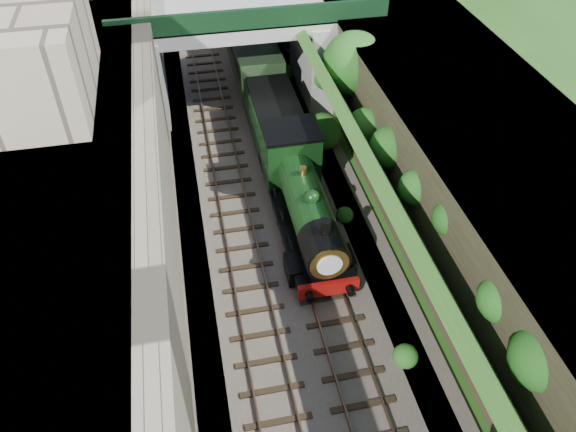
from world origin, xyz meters
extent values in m
plane|color=#1E4714|center=(0.00, 0.00, 0.00)|extent=(160.00, 160.00, 0.00)
cube|color=#473F38|center=(0.00, 20.00, 0.10)|extent=(10.00, 90.00, 0.20)
cube|color=#756B56|center=(-5.50, 20.00, 3.50)|extent=(1.00, 90.00, 7.00)
cube|color=#262628|center=(-9.00, 20.00, 3.50)|extent=(6.00, 90.00, 7.00)
cube|color=#262628|center=(9.50, 20.00, 3.12)|extent=(8.00, 90.00, 6.25)
cube|color=#1E4714|center=(5.00, 20.00, 2.70)|extent=(4.02, 90.00, 6.36)
sphere|color=#194C14|center=(6.03, -1.21, 4.57)|extent=(2.22, 2.22, 2.22)
sphere|color=#194C14|center=(5.95, 1.30, 4.45)|extent=(1.77, 1.77, 1.77)
sphere|color=#194C14|center=(5.99, 5.48, 4.50)|extent=(1.61, 1.61, 1.61)
sphere|color=#194C14|center=(5.67, 8.20, 3.99)|extent=(1.65, 1.65, 1.65)
sphere|color=#194C14|center=(5.62, 11.42, 3.91)|extent=(2.13, 2.13, 2.13)
sphere|color=#194C14|center=(5.28, 14.24, 3.35)|extent=(1.98, 1.98, 1.98)
sphere|color=#194C14|center=(3.91, 17.48, 1.14)|extent=(2.21, 2.21, 2.21)
sphere|color=#194C14|center=(4.94, 20.89, 2.80)|extent=(1.63, 1.63, 1.63)
sphere|color=#194C14|center=(5.46, 22.03, 3.64)|extent=(1.51, 1.51, 1.51)
sphere|color=#194C14|center=(5.44, 26.09, 3.61)|extent=(2.38, 2.38, 2.38)
sphere|color=#194C14|center=(4.40, 29.19, 1.92)|extent=(2.02, 2.02, 2.02)
sphere|color=#194C14|center=(3.89, 37.01, 1.09)|extent=(2.17, 2.17, 2.17)
cube|color=black|center=(-2.00, 20.00, 0.24)|extent=(2.50, 90.00, 0.07)
cube|color=brown|center=(-2.72, 20.00, 0.33)|extent=(0.08, 90.00, 0.14)
cube|color=brown|center=(-1.28, 20.00, 0.33)|extent=(0.08, 90.00, 0.14)
cube|color=black|center=(1.20, 20.00, 0.24)|extent=(2.50, 90.00, 0.07)
cube|color=brown|center=(0.48, 20.00, 0.33)|extent=(0.08, 90.00, 0.14)
cube|color=brown|center=(1.92, 20.00, 0.33)|extent=(0.08, 90.00, 0.14)
cube|color=gray|center=(0.50, 24.00, 5.70)|extent=(16.00, 6.00, 0.90)
cube|color=#12341A|center=(0.50, 21.15, 6.65)|extent=(16.00, 0.30, 1.20)
cube|color=gray|center=(-5.50, 24.00, 2.85)|extent=(1.40, 6.40, 5.70)
cube|color=gray|center=(5.20, 24.00, 2.85)|extent=(2.40, 6.40, 5.70)
cube|color=gray|center=(-9.50, 14.00, 9.00)|extent=(4.00, 8.00, 4.00)
cylinder|color=black|center=(5.80, 18.39, 2.20)|extent=(0.30, 0.30, 4.40)
sphere|color=#194C14|center=(5.80, 18.39, 4.80)|extent=(3.60, 3.60, 3.60)
sphere|color=#194C14|center=(6.30, 19.19, 4.20)|extent=(2.40, 2.40, 2.40)
cube|color=black|center=(1.20, 9.98, 0.50)|extent=(2.40, 8.40, 0.60)
cube|color=black|center=(1.20, 10.98, 1.05)|extent=(2.70, 10.00, 0.35)
cube|color=maroon|center=(1.20, 5.88, 0.95)|extent=(2.70, 0.25, 0.70)
cylinder|color=black|center=(1.20, 10.18, 2.35)|extent=(1.90, 5.60, 1.90)
cylinder|color=black|center=(1.20, 6.88, 2.35)|extent=(1.96, 1.80, 1.96)
cylinder|color=white|center=(1.20, 5.90, 2.35)|extent=(1.10, 0.05, 1.10)
cylinder|color=black|center=(1.20, 6.88, 3.55)|extent=(0.44, 0.44, 0.90)
sphere|color=black|center=(1.20, 9.18, 3.35)|extent=(0.76, 0.76, 0.76)
cylinder|color=#A57F33|center=(1.20, 10.98, 3.45)|extent=(0.32, 0.32, 0.50)
cube|color=black|center=(1.20, 13.78, 2.50)|extent=(2.75, 2.40, 2.80)
cube|color=black|center=(1.20, 13.78, 3.95)|extent=(2.85, 2.50, 0.15)
cube|color=black|center=(-0.05, 7.38, 0.85)|extent=(0.60, 1.40, 0.90)
cube|color=black|center=(2.45, 7.38, 0.85)|extent=(0.60, 1.40, 0.90)
cube|color=black|center=(1.20, 18.18, 0.45)|extent=(2.30, 6.00, 0.50)
cube|color=black|center=(1.20, 18.18, 0.70)|extent=(2.60, 6.00, 0.50)
cube|color=black|center=(1.20, 18.18, 1.90)|extent=(2.70, 6.00, 2.40)
cube|color=black|center=(1.20, 18.18, 3.15)|extent=(2.50, 5.60, 0.20)
cube|color=black|center=(1.20, 30.78, 0.40)|extent=(2.30, 17.00, 0.40)
cube|color=black|center=(1.20, 30.78, 0.65)|extent=(2.50, 17.00, 0.50)
cube|color=#1F301B|center=(1.20, 30.78, 2.15)|extent=(2.80, 18.00, 2.70)
cube|color=slate|center=(1.20, 30.78, 3.65)|extent=(2.90, 18.00, 0.50)
camera|label=1|loc=(-3.74, -9.33, 19.36)|focal=35.00mm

